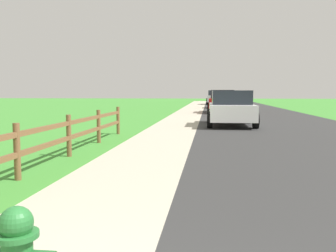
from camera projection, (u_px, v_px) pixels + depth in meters
name	position (u px, v px, depth m)	size (l,w,h in m)	color
ground_plane	(202.00, 113.00, 25.91)	(120.00, 120.00, 0.00)	#429134
road_asphalt	(250.00, 112.00, 27.50)	(7.00, 66.00, 0.01)	#313131
curb_concrete	(163.00, 111.00, 28.22)	(6.00, 66.00, 0.01)	#BFB59E
grass_verge	(144.00, 111.00, 28.38)	(5.00, 66.00, 0.00)	#429134
rail_fence	(47.00, 139.00, 7.24)	(0.11, 11.50, 0.96)	brown
parked_suv_white	(231.00, 108.00, 16.26)	(2.08, 4.31, 1.53)	white
parked_car_red	(222.00, 101.00, 26.45)	(2.08, 4.62, 1.61)	maroon
parked_car_beige	(225.00, 99.00, 34.07)	(2.24, 4.44, 1.60)	#C6B793
parked_car_silver	(216.00, 97.00, 44.43)	(2.17, 4.28, 1.67)	#B7BABF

